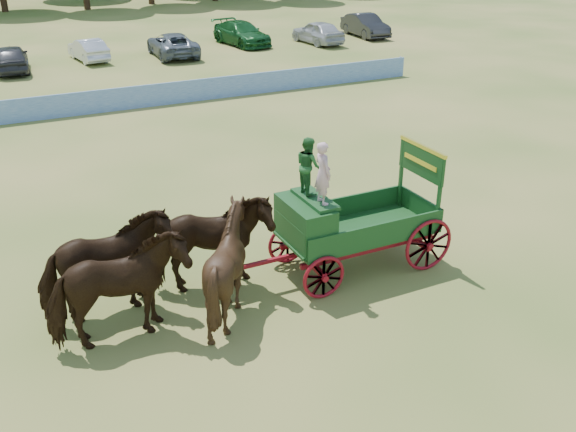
# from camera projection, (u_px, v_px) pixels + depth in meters

# --- Properties ---
(ground) EXTENTS (160.00, 160.00, 0.00)m
(ground) POSITION_uv_depth(u_px,v_px,m) (430.00, 263.00, 16.64)
(ground) COLOR #A5894A
(ground) RESTS_ON ground
(horse_lead_left) EXTENTS (2.93, 1.43, 2.43)m
(horse_lead_left) POSITION_uv_depth(u_px,v_px,m) (118.00, 291.00, 13.08)
(horse_lead_left) COLOR black
(horse_lead_left) RESTS_ON ground
(horse_lead_right) EXTENTS (2.99, 1.58, 2.43)m
(horse_lead_right) POSITION_uv_depth(u_px,v_px,m) (107.00, 267.00, 13.97)
(horse_lead_right) COLOR black
(horse_lead_right) RESTS_ON ground
(horse_wheel_left) EXTENTS (2.61, 2.42, 2.44)m
(horse_wheel_left) POSITION_uv_depth(u_px,v_px,m) (228.00, 265.00, 14.04)
(horse_wheel_left) COLOR black
(horse_wheel_left) RESTS_ON ground
(horse_wheel_right) EXTENTS (3.10, 1.91, 2.43)m
(horse_wheel_right) POSITION_uv_depth(u_px,v_px,m) (211.00, 245.00, 14.94)
(horse_wheel_right) COLOR black
(horse_wheel_right) RESTS_ON ground
(farm_dray) EXTENTS (6.00, 2.00, 3.63)m
(farm_dray) POSITION_uv_depth(u_px,v_px,m) (334.00, 216.00, 15.56)
(farm_dray) COLOR maroon
(farm_dray) RESTS_ON ground
(sponsor_banner) EXTENTS (26.00, 0.08, 1.05)m
(sponsor_banner) POSITION_uv_depth(u_px,v_px,m) (179.00, 92.00, 30.63)
(sponsor_banner) COLOR #1D539E
(sponsor_banner) RESTS_ON ground
(parked_cars) EXTENTS (45.28, 7.32, 1.62)m
(parked_cars) POSITION_uv_depth(u_px,v_px,m) (76.00, 50.00, 38.99)
(parked_cars) COLOR silver
(parked_cars) RESTS_ON ground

